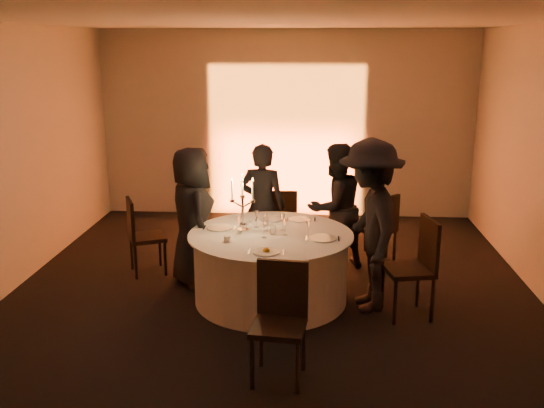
# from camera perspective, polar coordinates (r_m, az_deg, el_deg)

# --- Properties ---
(floor) EXTENTS (7.00, 7.00, 0.00)m
(floor) POSITION_cam_1_polar(r_m,az_deg,el_deg) (6.86, -0.12, -8.94)
(floor) COLOR black
(floor) RESTS_ON ground
(ceiling) EXTENTS (7.00, 7.00, 0.00)m
(ceiling) POSITION_cam_1_polar(r_m,az_deg,el_deg) (6.28, -0.13, 16.97)
(ceiling) COLOR silver
(ceiling) RESTS_ON wall_back
(wall_back) EXTENTS (7.00, 0.00, 7.00)m
(wall_back) POSITION_cam_1_polar(r_m,az_deg,el_deg) (9.85, 1.35, 7.46)
(wall_back) COLOR #BAB6AD
(wall_back) RESTS_ON floor
(wall_front) EXTENTS (7.00, 0.00, 7.00)m
(wall_front) POSITION_cam_1_polar(r_m,az_deg,el_deg) (3.07, -4.91, -9.61)
(wall_front) COLOR #BAB6AD
(wall_front) RESTS_ON floor
(uplighter_fixture) EXTENTS (0.25, 0.12, 0.10)m
(uplighter_fixture) POSITION_cam_1_polar(r_m,az_deg,el_deg) (9.85, 1.22, -1.15)
(uplighter_fixture) COLOR black
(uplighter_fixture) RESTS_ON floor
(banquet_table) EXTENTS (1.80, 1.80, 0.77)m
(banquet_table) POSITION_cam_1_polar(r_m,az_deg,el_deg) (6.71, -0.12, -5.94)
(banquet_table) COLOR black
(banquet_table) RESTS_ON floor
(chair_left) EXTENTS (0.55, 0.55, 0.95)m
(chair_left) POSITION_cam_1_polar(r_m,az_deg,el_deg) (7.59, -12.27, -2.59)
(chair_left) COLOR black
(chair_left) RESTS_ON floor
(chair_back_left) EXTENTS (0.41, 0.41, 0.91)m
(chair_back_left) POSITION_cam_1_polar(r_m,az_deg,el_deg) (8.10, 0.97, -1.33)
(chair_back_left) COLOR black
(chair_back_left) RESTS_ON floor
(chair_back_right) EXTENTS (0.57, 0.57, 0.91)m
(chair_back_right) POSITION_cam_1_polar(r_m,az_deg,el_deg) (7.90, 10.24, -1.97)
(chair_back_right) COLOR black
(chair_back_right) RESTS_ON floor
(chair_right) EXTENTS (0.55, 0.55, 1.05)m
(chair_right) POSITION_cam_1_polar(r_m,az_deg,el_deg) (6.44, 13.48, -5.28)
(chair_right) COLOR black
(chair_right) RESTS_ON floor
(chair_front) EXTENTS (0.49, 0.49, 1.00)m
(chair_front) POSITION_cam_1_polar(r_m,az_deg,el_deg) (5.18, 0.78, -10.28)
(chair_front) COLOR black
(chair_front) RESTS_ON floor
(guest_left) EXTENTS (0.81, 0.94, 1.63)m
(guest_left) POSITION_cam_1_polar(r_m,az_deg,el_deg) (7.13, -7.50, -1.17)
(guest_left) COLOR black
(guest_left) RESTS_ON floor
(guest_back_left) EXTENTS (0.63, 0.47, 1.59)m
(guest_back_left) POSITION_cam_1_polar(r_m,az_deg,el_deg) (7.60, -0.91, -0.20)
(guest_back_left) COLOR black
(guest_back_left) RESTS_ON floor
(guest_back_right) EXTENTS (0.99, 0.95, 1.60)m
(guest_back_right) POSITION_cam_1_polar(r_m,az_deg,el_deg) (7.54, 5.95, -0.33)
(guest_back_right) COLOR black
(guest_back_right) RESTS_ON floor
(guest_right) EXTENTS (0.82, 1.26, 1.84)m
(guest_right) POSITION_cam_1_polar(r_m,az_deg,el_deg) (6.44, 9.18, -2.03)
(guest_right) COLOR black
(guest_right) RESTS_ON floor
(plate_left) EXTENTS (0.36, 0.29, 0.01)m
(plate_left) POSITION_cam_1_polar(r_m,az_deg,el_deg) (6.80, -4.96, -2.24)
(plate_left) COLOR white
(plate_left) RESTS_ON banquet_table
(plate_back_left) EXTENTS (0.36, 0.28, 0.01)m
(plate_back_left) POSITION_cam_1_polar(r_m,az_deg,el_deg) (7.09, -0.11, -1.44)
(plate_back_left) COLOR white
(plate_back_left) RESTS_ON banquet_table
(plate_back_right) EXTENTS (0.35, 0.27, 0.01)m
(plate_back_right) POSITION_cam_1_polar(r_m,az_deg,el_deg) (7.10, 2.68, -1.44)
(plate_back_right) COLOR white
(plate_back_right) RESTS_ON banquet_table
(plate_right) EXTENTS (0.36, 0.29, 0.01)m
(plate_right) POSITION_cam_1_polar(r_m,az_deg,el_deg) (6.43, 4.78, -3.23)
(plate_right) COLOR white
(plate_right) RESTS_ON banquet_table
(plate_front) EXTENTS (0.36, 0.27, 0.08)m
(plate_front) POSITION_cam_1_polar(r_m,az_deg,el_deg) (6.00, -0.55, -4.43)
(plate_front) COLOR white
(plate_front) RESTS_ON banquet_table
(coffee_cup) EXTENTS (0.11, 0.11, 0.07)m
(coffee_cup) POSITION_cam_1_polar(r_m,az_deg,el_deg) (6.33, -4.24, -3.30)
(coffee_cup) COLOR white
(coffee_cup) RESTS_ON banquet_table
(candelabra) EXTENTS (0.28, 0.13, 0.66)m
(candelabra) POSITION_cam_1_polar(r_m,az_deg,el_deg) (6.63, -2.78, -0.65)
(candelabra) COLOR silver
(candelabra) RESTS_ON banquet_table
(wine_glass_a) EXTENTS (0.07, 0.07, 0.19)m
(wine_glass_a) POSITION_cam_1_polar(r_m,az_deg,el_deg) (6.66, 1.03, -1.36)
(wine_glass_a) COLOR white
(wine_glass_a) RESTS_ON banquet_table
(wine_glass_b) EXTENTS (0.07, 0.07, 0.19)m
(wine_glass_b) POSITION_cam_1_polar(r_m,az_deg,el_deg) (6.77, -1.46, -1.09)
(wine_glass_b) COLOR white
(wine_glass_b) RESTS_ON banquet_table
(wine_glass_c) EXTENTS (0.07, 0.07, 0.19)m
(wine_glass_c) POSITION_cam_1_polar(r_m,az_deg,el_deg) (6.45, 3.44, -1.93)
(wine_glass_c) COLOR white
(wine_glass_c) RESTS_ON banquet_table
(wine_glass_d) EXTENTS (0.07, 0.07, 0.19)m
(wine_glass_d) POSITION_cam_1_polar(r_m,az_deg,el_deg) (6.56, -3.12, -1.63)
(wine_glass_d) COLOR white
(wine_glass_d) RESTS_ON banquet_table
(wine_glass_e) EXTENTS (0.07, 0.07, 0.19)m
(wine_glass_e) POSITION_cam_1_polar(r_m,az_deg,el_deg) (6.41, -0.76, -2.01)
(wine_glass_e) COLOR white
(wine_glass_e) RESTS_ON banquet_table
(wine_glass_f) EXTENTS (0.07, 0.07, 0.19)m
(wine_glass_f) POSITION_cam_1_polar(r_m,az_deg,el_deg) (6.64, -0.46, -1.40)
(wine_glass_f) COLOR white
(wine_glass_f) RESTS_ON banquet_table
(wine_glass_g) EXTENTS (0.07, 0.07, 0.19)m
(wine_glass_g) POSITION_cam_1_polar(r_m,az_deg,el_deg) (6.50, 1.26, -1.78)
(wine_glass_g) COLOR white
(wine_glass_g) RESTS_ON banquet_table
(tumbler_a) EXTENTS (0.07, 0.07, 0.09)m
(tumbler_a) POSITION_cam_1_polar(r_m,az_deg,el_deg) (6.86, -0.60, -1.68)
(tumbler_a) COLOR white
(tumbler_a) RESTS_ON banquet_table
(tumbler_b) EXTENTS (0.07, 0.07, 0.09)m
(tumbler_b) POSITION_cam_1_polar(r_m,az_deg,el_deg) (6.74, -2.20, -1.99)
(tumbler_b) COLOR white
(tumbler_b) RESTS_ON banquet_table
(tumbler_c) EXTENTS (0.07, 0.07, 0.09)m
(tumbler_c) POSITION_cam_1_polar(r_m,az_deg,el_deg) (6.55, 0.09, -2.49)
(tumbler_c) COLOR white
(tumbler_c) RESTS_ON banquet_table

